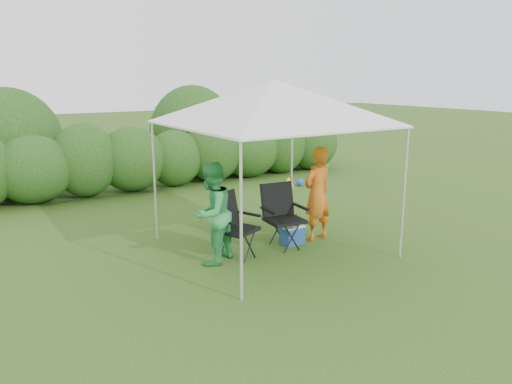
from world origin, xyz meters
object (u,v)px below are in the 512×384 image
cooler (292,235)px  chair_left (232,221)px  man (317,194)px  woman (212,213)px  chair_right (282,211)px  canopy (273,103)px

cooler → chair_left: bearing=175.2°
man → woman: (-2.12, -0.03, -0.04)m
chair_right → cooler: chair_right is taller
man → chair_left: bearing=-10.9°
chair_right → woman: size_ratio=0.68×
cooler → man: bearing=-6.8°
chair_right → woman: woman is taller
canopy → cooler: bearing=-2.2°
man → cooler: (-0.52, 0.03, -0.68)m
chair_right → cooler: 0.50m
cooler → chair_right: bearing=170.5°
canopy → man: bearing=-2.7°
chair_left → man: (1.71, -0.05, 0.25)m
chair_right → man: 0.77m
man → cooler: size_ratio=4.13×
chair_left → man: 1.73m
canopy → chair_left: bearing=179.6°
cooler → woman: bearing=178.3°
woman → cooler: 1.72m
canopy → woman: (-1.19, -0.07, -1.66)m
chair_right → man: size_ratio=0.64×
chair_right → canopy: bearing=-172.9°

